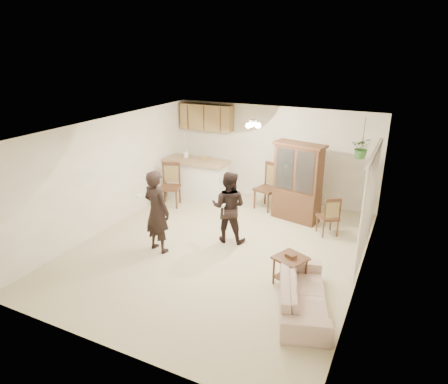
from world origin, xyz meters
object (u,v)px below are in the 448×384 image
at_px(adult, 157,209).
at_px(child, 229,211).
at_px(chair_bar, 170,194).
at_px(chair_hutch_left, 267,196).
at_px(side_table, 290,270).
at_px(sofa, 304,288).
at_px(chair_hutch_right, 327,223).
at_px(china_hutch, 297,183).

xyz_separation_m(adult, child, (1.10, 1.01, -0.22)).
bearing_deg(chair_bar, chair_hutch_left, 1.48).
bearing_deg(chair_bar, side_table, -49.29).
bearing_deg(chair_hutch_left, chair_bar, -140.85).
xyz_separation_m(adult, side_table, (2.79, -0.06, -0.62)).
relative_size(sofa, child, 1.39).
relative_size(child, chair_bar, 1.21).
height_order(side_table, chair_bar, chair_bar).
relative_size(chair_bar, chair_hutch_left, 0.95).
bearing_deg(child, sofa, 132.91).
bearing_deg(chair_hutch_right, side_table, 48.91).
relative_size(china_hutch, side_table, 2.89).
distance_m(adult, chair_hutch_left, 3.33).
distance_m(adult, chair_hutch_right, 3.75).
xyz_separation_m(adult, chair_hutch_right, (2.94, 2.23, -0.64)).
distance_m(adult, side_table, 2.86).
distance_m(sofa, child, 2.64).
bearing_deg(child, chair_hutch_left, -102.28).
distance_m(china_hutch, side_table, 2.93).
xyz_separation_m(adult, china_hutch, (2.08, 2.72, 0.02)).
xyz_separation_m(adult, chair_bar, (-1.10, 2.15, -0.59)).
relative_size(china_hutch, chair_hutch_right, 2.05).
bearing_deg(sofa, chair_hutch_left, 9.90).
bearing_deg(adult, chair_bar, -50.67).
relative_size(child, chair_hutch_right, 1.48).
distance_m(side_table, chair_hutch_left, 3.48).
bearing_deg(child, chair_hutch_right, -155.52).
xyz_separation_m(sofa, child, (-2.07, 1.61, 0.31)).
bearing_deg(china_hutch, child, -108.23).
bearing_deg(sofa, chair_bar, 39.00).
distance_m(side_table, chair_bar, 4.47).
relative_size(child, chair_hutch_left, 1.15).
xyz_separation_m(chair_bar, chair_hutch_right, (4.05, 0.09, -0.06)).
xyz_separation_m(child, china_hutch, (0.98, 1.71, 0.25)).
height_order(sofa, adult, adult).
height_order(side_table, chair_hutch_left, chair_hutch_left).
bearing_deg(chair_bar, sofa, -52.52).
bearing_deg(adult, child, -125.44).
relative_size(side_table, chair_bar, 0.58).
xyz_separation_m(side_table, chair_hutch_left, (-1.57, 3.11, 0.05)).
bearing_deg(chair_hutch_left, child, -75.26).
distance_m(sofa, adult, 3.27).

